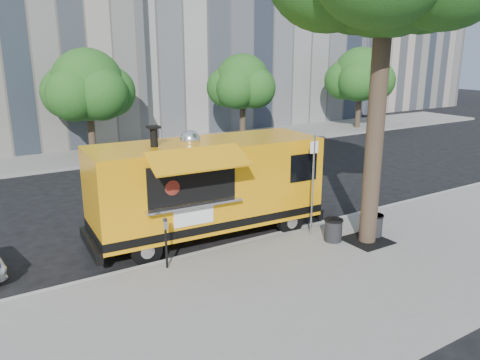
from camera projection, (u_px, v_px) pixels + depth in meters
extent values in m
plane|color=black|center=(239.00, 233.00, 14.50)|extent=(120.00, 120.00, 0.00)
cube|color=gray|center=(328.00, 282.00, 11.21)|extent=(60.00, 6.00, 0.15)
cube|color=#999993|center=(256.00, 240.00, 13.72)|extent=(60.00, 0.14, 0.16)
cube|color=gray|center=(108.00, 153.00, 25.51)|extent=(60.00, 5.00, 0.15)
cube|color=#AEA091|center=(364.00, 26.00, 47.38)|extent=(16.00, 12.00, 16.00)
cylinder|color=#33261C|center=(375.00, 129.00, 12.65)|extent=(0.48, 0.48, 6.50)
cube|color=black|center=(367.00, 240.00, 13.51)|extent=(1.20, 1.20, 0.02)
cylinder|color=#33261C|center=(92.00, 132.00, 23.98)|extent=(0.36, 0.36, 2.60)
sphere|color=#154F19|center=(88.00, 85.00, 23.34)|extent=(3.60, 3.60, 3.60)
cylinder|color=#33261C|center=(243.00, 120.00, 28.35)|extent=(0.36, 0.36, 2.60)
sphere|color=#154F19|center=(243.00, 81.00, 27.75)|extent=(3.24, 3.24, 3.24)
cylinder|color=#33261C|center=(358.00, 109.00, 33.64)|extent=(0.36, 0.36, 2.60)
sphere|color=#154F19|center=(360.00, 74.00, 32.99)|extent=(3.78, 3.78, 3.78)
cylinder|color=silver|center=(313.00, 186.00, 13.59)|extent=(0.06, 0.06, 3.00)
cube|color=white|center=(314.00, 147.00, 13.29)|extent=(0.28, 0.02, 0.35)
cylinder|color=black|center=(166.00, 248.00, 11.68)|extent=(0.06, 0.06, 1.05)
cube|color=silver|center=(165.00, 225.00, 11.52)|extent=(0.10, 0.08, 0.22)
sphere|color=black|center=(165.00, 220.00, 11.48)|extent=(0.11, 0.11, 0.11)
cube|color=#F7A10C|center=(207.00, 182.00, 13.70)|extent=(6.83, 2.68, 2.42)
cube|color=black|center=(208.00, 214.00, 13.96)|extent=(6.85, 2.70, 0.23)
cube|color=black|center=(301.00, 206.00, 15.61)|extent=(0.31, 2.16, 0.31)
cube|color=black|center=(91.00, 244.00, 12.45)|extent=(0.31, 2.16, 0.31)
cube|color=black|center=(301.00, 158.00, 15.15)|extent=(0.16, 1.81, 0.98)
cylinder|color=black|center=(290.00, 221.00, 14.31)|extent=(0.84, 0.34, 0.82)
cylinder|color=black|center=(258.00, 204.00, 15.92)|extent=(0.84, 0.34, 0.82)
cylinder|color=black|center=(146.00, 250.00, 12.22)|extent=(0.84, 0.34, 0.82)
cylinder|color=black|center=(126.00, 227.00, 13.83)|extent=(0.84, 0.34, 0.82)
cube|color=black|center=(192.00, 182.00, 12.26)|extent=(2.48, 0.33, 1.08)
cube|color=silver|center=(195.00, 205.00, 12.28)|extent=(2.69, 0.52, 0.06)
cube|color=#F7A10C|center=(199.00, 159.00, 11.61)|extent=(2.63, 1.13, 0.43)
cube|color=white|center=(194.00, 216.00, 12.43)|extent=(1.13, 0.11, 0.52)
cylinder|color=black|center=(154.00, 137.00, 12.60)|extent=(0.21, 0.21, 0.57)
sphere|color=silver|center=(190.00, 140.00, 13.35)|extent=(0.58, 0.58, 0.58)
sphere|color=maroon|center=(167.00, 184.00, 12.26)|extent=(0.87, 0.87, 0.87)
cylinder|color=#FF590C|center=(171.00, 191.00, 12.10)|extent=(0.36, 0.15, 0.35)
cylinder|color=black|center=(374.00, 225.00, 13.80)|extent=(0.50, 0.50, 0.66)
cylinder|color=black|center=(375.00, 215.00, 13.72)|extent=(0.55, 0.55, 0.04)
cylinder|color=black|center=(333.00, 230.00, 13.42)|extent=(0.50, 0.50, 0.66)
cylinder|color=black|center=(334.00, 220.00, 13.34)|extent=(0.55, 0.55, 0.04)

